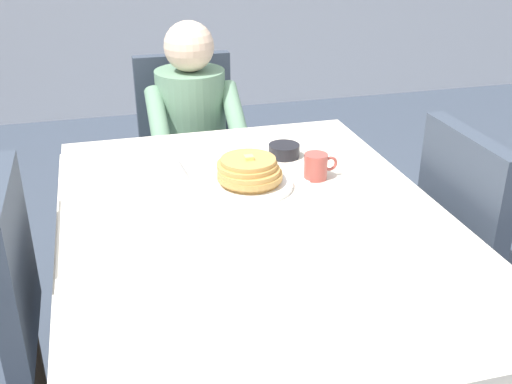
{
  "coord_description": "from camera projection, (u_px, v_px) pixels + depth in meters",
  "views": [
    {
      "loc": [
        -0.4,
        -1.51,
        1.56
      ],
      "look_at": [
        0.02,
        0.06,
        0.79
      ],
      "focal_mm": 43.17,
      "sensor_mm": 36.0,
      "label": 1
    }
  ],
  "objects": [
    {
      "name": "fork_left_of_plate",
      "position": [
        191.0,
        196.0,
        1.89
      ],
      "size": [
        0.04,
        0.18,
        0.0
      ],
      "primitive_type": "cube",
      "rotation": [
        0.0,
        0.0,
        1.69
      ],
      "color": "silver",
      "rests_on": "dining_table_main"
    },
    {
      "name": "plate_breakfast",
      "position": [
        249.0,
        185.0,
        1.95
      ],
      "size": [
        0.28,
        0.28,
        0.02
      ],
      "primitive_type": "cylinder",
      "color": "white",
      "rests_on": "dining_table_main"
    },
    {
      "name": "knife_right_of_plate",
      "position": [
        308.0,
        182.0,
        1.98
      ],
      "size": [
        0.03,
        0.2,
        0.0
      ],
      "primitive_type": "cube",
      "rotation": [
        0.0,
        0.0,
        1.49
      ],
      "color": "silver",
      "rests_on": "dining_table_main"
    },
    {
      "name": "dining_table_main",
      "position": [
        256.0,
        244.0,
        1.8
      ],
      "size": [
        1.12,
        1.52,
        0.74
      ],
      "color": "silver",
      "rests_on": "ground"
    },
    {
      "name": "syrup_pitcher",
      "position": [
        177.0,
        167.0,
        2.0
      ],
      "size": [
        0.08,
        0.08,
        0.07
      ],
      "color": "silver",
      "rests_on": "dining_table_main"
    },
    {
      "name": "chair_right_side",
      "position": [
        481.0,
        245.0,
        2.03
      ],
      "size": [
        0.45,
        0.44,
        0.93
      ],
      "rotation": [
        0.0,
        0.0,
        -1.57
      ],
      "color": "#384251",
      "rests_on": "ground"
    },
    {
      "name": "cup_coffee",
      "position": [
        316.0,
        166.0,
        1.99
      ],
      "size": [
        0.11,
        0.08,
        0.08
      ],
      "color": "#B24C42",
      "rests_on": "dining_table_main"
    },
    {
      "name": "breakfast_stack",
      "position": [
        249.0,
        171.0,
        1.93
      ],
      "size": [
        0.21,
        0.21,
        0.09
      ],
      "color": "tan",
      "rests_on": "plate_breakfast"
    },
    {
      "name": "diner_person",
      "position": [
        193.0,
        127.0,
        2.67
      ],
      "size": [
        0.4,
        0.43,
        1.12
      ],
      "rotation": [
        0.0,
        0.0,
        3.14
      ],
      "color": "gray",
      "rests_on": "ground"
    },
    {
      "name": "bowl_butter",
      "position": [
        284.0,
        151.0,
        2.17
      ],
      "size": [
        0.11,
        0.11,
        0.04
      ],
      "primitive_type": "cylinder",
      "color": "black",
      "rests_on": "dining_table_main"
    },
    {
      "name": "chair_diner",
      "position": [
        189.0,
        144.0,
        2.87
      ],
      "size": [
        0.44,
        0.45,
        0.93
      ],
      "rotation": [
        0.0,
        0.0,
        3.14
      ],
      "color": "#384251",
      "rests_on": "ground"
    },
    {
      "name": "napkin_folded",
      "position": [
        167.0,
        222.0,
        1.73
      ],
      "size": [
        0.17,
        0.13,
        0.01
      ],
      "primitive_type": "cube",
      "rotation": [
        0.0,
        0.0,
        -0.03
      ],
      "color": "white",
      "rests_on": "dining_table_main"
    },
    {
      "name": "spoon_near_edge",
      "position": [
        276.0,
        233.0,
        1.67
      ],
      "size": [
        0.15,
        0.04,
        0.0
      ],
      "primitive_type": "cube",
      "rotation": [
        0.0,
        0.0,
        0.18
      ],
      "color": "silver",
      "rests_on": "dining_table_main"
    }
  ]
}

